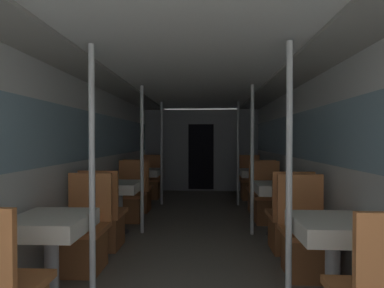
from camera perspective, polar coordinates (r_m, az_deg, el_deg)
The scene contains 26 objects.
wall_left at distance 4.61m, azimuth -17.55°, elevation -2.02°, with size 0.05×8.55×2.06m.
wall_right at distance 4.52m, azimuth 19.84°, elevation -2.09°, with size 0.05×8.55×2.06m.
ceiling_panel at distance 4.39m, azimuth 0.97°, elevation 11.29°, with size 2.93×8.55×0.07m.
bulkhead_far at distance 7.62m, azimuth 1.73°, elevation -1.21°, with size 2.87×0.09×2.06m.
dining_table_left_0 at distance 2.72m, azimuth -25.22°, elevation -14.57°, with size 0.58×0.58×0.71m.
chair_left_far_0 at distance 3.34m, azimuth -19.99°, elevation -17.10°, with size 0.46×0.46×0.96m.
support_pole_left_0 at distance 2.49m, azimuth -18.51°, elevation -5.68°, with size 0.05×0.05×2.06m.
dining_table_left_1 at distance 4.38m, azimuth -13.79°, elevation -8.56°, with size 0.58×0.58×0.71m.
chair_left_near_1 at distance 3.87m, azimuth -16.44°, elevation -14.51°, with size 0.46×0.46×0.96m.
chair_left_far_1 at distance 5.02m, azimuth -11.74°, elevation -10.91°, with size 0.46×0.46×0.96m.
support_pole_left_1 at distance 4.25m, azimuth -9.51°, elevation -2.91°, with size 0.05×0.05×2.06m.
dining_table_left_2 at distance 6.14m, azimuth -8.90°, elevation -5.81°, with size 0.58×0.58×0.71m.
chair_left_near_2 at distance 5.59m, azimuth -10.18°, elevation -9.67°, with size 0.46×0.46×0.96m.
chair_left_far_2 at distance 6.78m, azimuth -7.83°, elevation -7.79°, with size 0.46×0.46×0.96m.
support_pole_left_2 at distance 6.04m, azimuth -5.82°, elevation -1.75°, with size 0.05×0.05×2.06m.
dining_table_right_0 at distance 2.60m, azimuth 25.27°, elevation -15.25°, with size 0.58×0.58×0.71m.
chair_right_far_0 at distance 3.25m, azimuth 20.86°, elevation -17.62°, with size 0.46×0.46×0.96m.
support_pole_right_0 at distance 2.41m, azimuth 18.00°, elevation -5.91°, with size 0.05×0.05×2.06m.
dining_table_right_1 at distance 4.31m, azimuth 15.80°, elevation -8.72°, with size 0.58×0.58×0.71m.
chair_right_near_1 at distance 3.80m, azimuth 17.94°, elevation -14.84°, with size 0.46×0.46×0.96m.
chair_right_far_1 at distance 4.96m, azimuth 14.15°, elevation -11.06°, with size 0.46×0.46×0.96m.
support_pole_right_1 at distance 4.20m, azimuth 11.40°, elevation -2.96°, with size 0.05×0.05×2.06m.
dining_table_right_2 at distance 6.09m, azimuth 11.88°, elevation -5.87°, with size 0.58×0.58×0.71m.
chair_right_near_2 at distance 5.54m, azimuth 12.90°, elevation -9.79°, with size 0.46×0.46×0.96m.
chair_right_far_2 at distance 6.73m, azimuth 11.04°, elevation -7.86°, with size 0.46×0.46×0.96m.
support_pole_right_2 at distance 6.01m, azimuth 8.77°, elevation -1.77°, with size 0.05×0.05×2.06m.
Camera 1 is at (0.13, -1.44, 1.32)m, focal length 28.00 mm.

